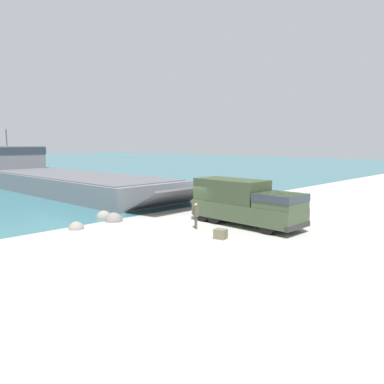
# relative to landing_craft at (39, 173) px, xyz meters

# --- Properties ---
(ground_plane) EXTENTS (240.00, 240.00, 0.00)m
(ground_plane) POSITION_rel_landing_craft_xyz_m (-1.24, -29.12, -1.82)
(ground_plane) COLOR #A8A59E
(landing_craft) EXTENTS (9.81, 42.94, 7.59)m
(landing_craft) POSITION_rel_landing_craft_xyz_m (0.00, 0.00, 0.00)
(landing_craft) COLOR slate
(landing_craft) RESTS_ON ground_plane
(military_truck) EXTENTS (2.74, 7.98, 3.07)m
(military_truck) POSITION_rel_landing_craft_xyz_m (-0.14, -32.87, -0.24)
(military_truck) COLOR #3D4C33
(military_truck) RESTS_ON ground_plane
(soldier_on_ramp) EXTENTS (0.44, 0.50, 1.69)m
(soldier_on_ramp) POSITION_rel_landing_craft_xyz_m (-3.25, -31.18, -0.85)
(soldier_on_ramp) COLOR #4C4738
(soldier_on_ramp) RESTS_ON ground_plane
(cargo_crate) EXTENTS (0.72, 0.81, 0.57)m
(cargo_crate) POSITION_rel_landing_craft_xyz_m (-4.13, -34.02, -1.54)
(cargo_crate) COLOR #6B664C
(cargo_crate) RESTS_ON ground_plane
(shoreline_rock_a) EXTENTS (1.26, 1.26, 1.26)m
(shoreline_rock_a) POSITION_rel_landing_craft_xyz_m (-5.67, -25.33, -1.82)
(shoreline_rock_a) COLOR gray
(shoreline_rock_a) RESTS_ON ground_plane
(shoreline_rock_b) EXTENTS (1.17, 1.17, 1.17)m
(shoreline_rock_b) POSITION_rel_landing_craft_xyz_m (-5.60, -23.91, -1.82)
(shoreline_rock_b) COLOR gray
(shoreline_rock_b) RESTS_ON ground_plane
(shoreline_rock_c) EXTENTS (0.99, 0.99, 0.99)m
(shoreline_rock_c) POSITION_rel_landing_craft_xyz_m (-8.79, -25.67, -1.82)
(shoreline_rock_c) COLOR gray
(shoreline_rock_c) RESTS_ON ground_plane
(shoreline_rock_d) EXTENTS (1.04, 1.04, 1.04)m
(shoreline_rock_d) POSITION_rel_landing_craft_xyz_m (10.99, -25.84, -1.82)
(shoreline_rock_d) COLOR #66605B
(shoreline_rock_d) RESTS_ON ground_plane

